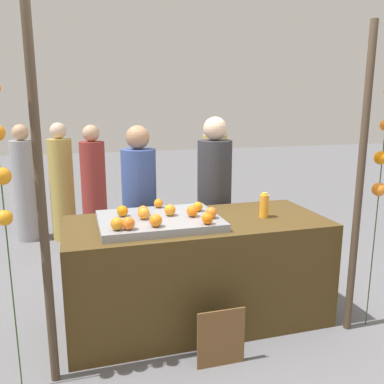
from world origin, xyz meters
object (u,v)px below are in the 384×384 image
Objects in this scene: orange_0 at (198,207)px; vendor_left at (140,217)px; vendor_right at (214,208)px; orange_1 at (207,219)px; chalkboard_sign at (221,338)px; juice_bottle at (264,206)px; stall_counter at (197,270)px.

orange_0 is 0.05× the size of vendor_left.
orange_1 is at bearing -112.00° from vendor_right.
orange_1 reaches higher than chalkboard_sign.
vendor_left is at bearing 109.50° from orange_1.
orange_1 is 0.05× the size of vendor_right.
juice_bottle is 1.11m from chalkboard_sign.
orange_1 is at bearing -70.50° from vendor_left.
vendor_left is at bearing 141.43° from juice_bottle.
vendor_right is at bearing 60.47° from stall_counter.
orange_1 is 0.20× the size of chalkboard_sign.
juice_bottle is (0.57, 0.24, -0.00)m from orange_1.
stall_counter is 0.81m from vendor_left.
chalkboard_sign is at bearing -91.66° from orange_1.
juice_bottle is (0.53, -0.12, -0.00)m from orange_0.
vendor_left is at bearing 118.56° from stall_counter.
vendor_right reaches higher than chalkboard_sign.
orange_1 is (-0.04, -0.36, 0.00)m from orange_0.
vendor_left reaches higher than orange_1.
orange_0 is 0.72m from vendor_right.
stall_counter is 4.86× the size of chalkboard_sign.
juice_bottle is at bearing 23.05° from orange_1.
juice_bottle is 0.13× the size of vendor_left.
vendor_left reaches higher than stall_counter.
vendor_right is at bearing 72.95° from chalkboard_sign.
orange_1 is 0.61m from juice_bottle.
chalkboard_sign is at bearing -92.37° from stall_counter.
orange_0 is at bearing 85.91° from chalkboard_sign.
orange_0 is 0.75m from vendor_left.
vendor_left is 0.96× the size of vendor_right.
orange_1 is 0.83m from chalkboard_sign.
stall_counter is at bearing 86.85° from orange_1.
vendor_right reaches higher than stall_counter.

